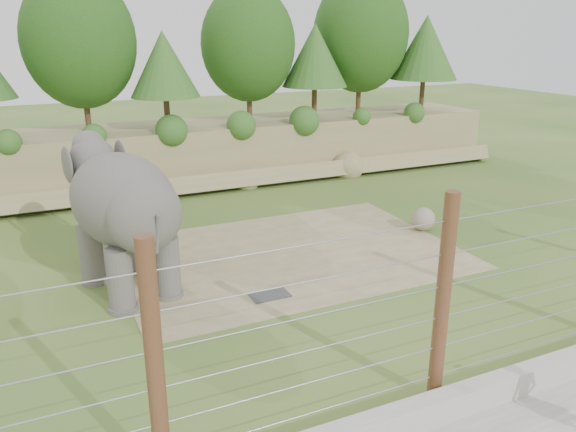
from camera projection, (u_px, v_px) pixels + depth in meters
name	position (u px, v px, depth m)	size (l,w,h in m)	color
ground	(321.00, 298.00, 14.29)	(90.00, 90.00, 0.00)	#3C6426
back_embankment	(198.00, 91.00, 24.21)	(30.00, 5.52, 8.77)	#8B7F55
dirt_patch	(289.00, 254.00, 17.08)	(10.00, 7.00, 0.02)	#8C7A55
drain_grate	(270.00, 295.00, 14.38)	(1.00, 0.60, 0.03)	#262628
elephant	(125.00, 221.00, 14.17)	(2.01, 4.70, 3.80)	#56534E
stone_ball	(423.00, 219.00, 18.95)	(0.79, 0.79, 0.79)	gray
retaining_wall	(452.00, 403.00, 9.90)	(26.00, 0.35, 0.50)	#A19D94
barrier_fence	(443.00, 302.00, 9.78)	(20.26, 0.26, 4.00)	#54311C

